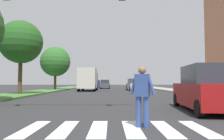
% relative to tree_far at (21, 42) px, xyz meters
% --- Properties ---
extents(ground_plane, '(140.00, 140.00, 0.00)m').
position_rel_tree_far_xyz_m(ground_plane, '(8.59, 7.10, -4.99)').
color(ground_plane, '#2D2D30').
extents(crosswalk, '(4.95, 2.20, 0.01)m').
position_rel_tree_far_xyz_m(crosswalk, '(8.59, -14.31, -4.99)').
color(crosswalk, silver).
rests_on(crosswalk, ground_plane).
extents(median_strip, '(3.69, 64.00, 0.15)m').
position_rel_tree_far_xyz_m(median_strip, '(-0.15, 5.10, -4.91)').
color(median_strip, '#477A38').
rests_on(median_strip, ground_plane).
extents(tree_far, '(4.03, 4.03, 6.87)m').
position_rel_tree_far_xyz_m(tree_far, '(0.00, 0.00, 0.00)').
color(tree_far, '#4C3823').
rests_on(tree_far, median_strip).
extents(tree_distant, '(4.45, 4.45, 6.38)m').
position_rel_tree_far_xyz_m(tree_distant, '(0.16, 12.10, -0.69)').
color(tree_distant, '#4C3823').
rests_on(tree_distant, median_strip).
extents(sidewalk_right, '(3.00, 64.00, 0.15)m').
position_rel_tree_far_xyz_m(sidewalk_right, '(17.36, 5.10, -4.91)').
color(sidewalk_right, '#9E9991').
rests_on(sidewalk_right, ground_plane).
extents(traffic_light_gantry, '(8.98, 0.30, 6.00)m').
position_rel_tree_far_xyz_m(traffic_light_gantry, '(4.03, -11.32, -0.63)').
color(traffic_light_gantry, gold).
rests_on(traffic_light_gantry, median_strip).
extents(pedestrian_performer, '(0.71, 0.39, 1.69)m').
position_rel_tree_far_xyz_m(pedestrian_performer, '(9.34, -14.19, -4.06)').
color(pedestrian_performer, '#334C8C').
rests_on(pedestrian_performer, ground_plane).
extents(suv_crossing, '(2.33, 4.75, 1.97)m').
position_rel_tree_far_xyz_m(suv_crossing, '(12.60, -10.88, -4.06)').
color(suv_crossing, maroon).
rests_on(suv_crossing, ground_plane).
extents(sedan_midblock, '(2.18, 4.21, 1.74)m').
position_rel_tree_far_xyz_m(sedan_midblock, '(11.92, 11.71, -4.19)').
color(sedan_midblock, '#B7B7BC').
rests_on(sedan_midblock, ground_plane).
extents(sedan_distant, '(1.88, 4.55, 1.66)m').
position_rel_tree_far_xyz_m(sedan_distant, '(7.39, 20.75, -4.22)').
color(sedan_distant, '#474C51').
rests_on(sedan_distant, ground_plane).
extents(sedan_far_horizon, '(1.97, 4.63, 1.65)m').
position_rel_tree_far_xyz_m(sedan_far_horizon, '(5.27, 28.82, -4.22)').
color(sedan_far_horizon, navy).
rests_on(sedan_far_horizon, ground_plane).
extents(truck_box_delivery, '(2.40, 6.20, 3.10)m').
position_rel_tree_far_xyz_m(truck_box_delivery, '(5.32, 10.04, -3.36)').
color(truck_box_delivery, '#474C51').
rests_on(truck_box_delivery, ground_plane).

